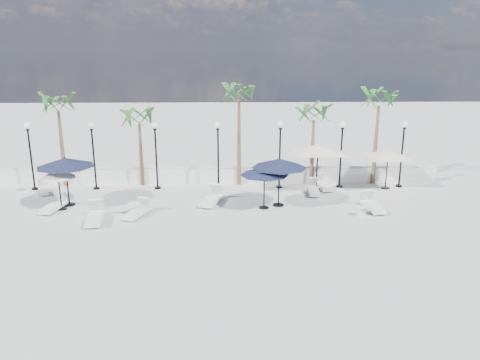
{
  "coord_description": "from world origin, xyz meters",
  "views": [
    {
      "loc": [
        0.58,
        -19.35,
        7.83
      ],
      "look_at": [
        1.15,
        2.89,
        1.5
      ],
      "focal_mm": 35.0,
      "sensor_mm": 36.0,
      "label": 1
    }
  ],
  "objects_px": {
    "lounger_2": "(95,216)",
    "parasol_navy_mid": "(264,171)",
    "parasol_navy_left": "(65,163)",
    "parasol_cream_sq_b": "(388,151)",
    "parasol_cream_small": "(58,174)",
    "lounger_6": "(323,185)",
    "parasol_navy_right": "(279,163)",
    "lounger_0": "(43,189)",
    "lounger_3": "(138,211)",
    "lounger_5": "(212,199)",
    "parasol_cream_sq_a": "(318,145)",
    "lounger_1": "(54,206)",
    "lounger_7": "(372,205)",
    "lounger_4": "(313,190)"
  },
  "relations": [
    {
      "from": "lounger_0",
      "to": "lounger_2",
      "type": "height_order",
      "value": "lounger_2"
    },
    {
      "from": "lounger_7",
      "to": "parasol_navy_right",
      "type": "bearing_deg",
      "value": 164.35
    },
    {
      "from": "lounger_4",
      "to": "parasol_navy_left",
      "type": "height_order",
      "value": "parasol_navy_left"
    },
    {
      "from": "lounger_3",
      "to": "parasol_navy_mid",
      "type": "bearing_deg",
      "value": 28.35
    },
    {
      "from": "lounger_1",
      "to": "parasol_navy_mid",
      "type": "relative_size",
      "value": 0.8
    },
    {
      "from": "parasol_navy_left",
      "to": "parasol_navy_right",
      "type": "distance_m",
      "value": 10.75
    },
    {
      "from": "lounger_2",
      "to": "parasol_navy_mid",
      "type": "height_order",
      "value": "parasol_navy_mid"
    },
    {
      "from": "parasol_cream_sq_b",
      "to": "lounger_5",
      "type": "bearing_deg",
      "value": -165.93
    },
    {
      "from": "lounger_3",
      "to": "lounger_6",
      "type": "xyz_separation_m",
      "value": [
        9.79,
        4.28,
        0.01
      ]
    },
    {
      "from": "lounger_0",
      "to": "lounger_1",
      "type": "bearing_deg",
      "value": -81.85
    },
    {
      "from": "lounger_6",
      "to": "parasol_cream_small",
      "type": "relative_size",
      "value": 0.93
    },
    {
      "from": "lounger_1",
      "to": "parasol_navy_mid",
      "type": "xyz_separation_m",
      "value": [
        10.49,
        0.05,
        1.68
      ]
    },
    {
      "from": "lounger_4",
      "to": "lounger_7",
      "type": "xyz_separation_m",
      "value": [
        2.49,
        -2.74,
        0.02
      ]
    },
    {
      "from": "parasol_navy_mid",
      "to": "lounger_3",
      "type": "bearing_deg",
      "value": -170.76
    },
    {
      "from": "lounger_2",
      "to": "parasol_cream_sq_b",
      "type": "bearing_deg",
      "value": 11.09
    },
    {
      "from": "lounger_3",
      "to": "parasol_navy_mid",
      "type": "xyz_separation_m",
      "value": [
        6.15,
        1.0,
        1.69
      ]
    },
    {
      "from": "parasol_navy_mid",
      "to": "parasol_cream_small",
      "type": "height_order",
      "value": "parasol_navy_mid"
    },
    {
      "from": "lounger_1",
      "to": "lounger_6",
      "type": "height_order",
      "value": "lounger_6"
    },
    {
      "from": "lounger_1",
      "to": "lounger_3",
      "type": "xyz_separation_m",
      "value": [
        4.34,
        -0.95,
        -0.0
      ]
    },
    {
      "from": "lounger_5",
      "to": "parasol_cream_sq_b",
      "type": "height_order",
      "value": "parasol_cream_sq_b"
    },
    {
      "from": "lounger_3",
      "to": "lounger_7",
      "type": "xyz_separation_m",
      "value": [
        11.54,
        0.62,
        0.02
      ]
    },
    {
      "from": "lounger_0",
      "to": "lounger_3",
      "type": "xyz_separation_m",
      "value": [
        5.96,
        -3.86,
        0.03
      ]
    },
    {
      "from": "lounger_7",
      "to": "parasol_cream_small",
      "type": "height_order",
      "value": "parasol_cream_small"
    },
    {
      "from": "lounger_1",
      "to": "lounger_6",
      "type": "bearing_deg",
      "value": 23.18
    },
    {
      "from": "lounger_6",
      "to": "parasol_cream_sq_b",
      "type": "height_order",
      "value": "parasol_cream_sq_b"
    },
    {
      "from": "lounger_0",
      "to": "parasol_navy_mid",
      "type": "bearing_deg",
      "value": -34.17
    },
    {
      "from": "lounger_2",
      "to": "lounger_4",
      "type": "relative_size",
      "value": 1.16
    },
    {
      "from": "lounger_4",
      "to": "lounger_6",
      "type": "height_order",
      "value": "lounger_6"
    },
    {
      "from": "lounger_2",
      "to": "parasol_navy_right",
      "type": "height_order",
      "value": "parasol_navy_right"
    },
    {
      "from": "lounger_5",
      "to": "parasol_cream_sq_b",
      "type": "relative_size",
      "value": 0.47
    },
    {
      "from": "lounger_4",
      "to": "parasol_cream_sq_b",
      "type": "xyz_separation_m",
      "value": [
        4.35,
        0.9,
        1.94
      ]
    },
    {
      "from": "parasol_cream_small",
      "to": "lounger_6",
      "type": "bearing_deg",
      "value": 12.9
    },
    {
      "from": "lounger_3",
      "to": "parasol_cream_sq_a",
      "type": "xyz_separation_m",
      "value": [
        9.4,
        4.26,
        2.31
      ]
    },
    {
      "from": "parasol_navy_mid",
      "to": "parasol_navy_right",
      "type": "relative_size",
      "value": 0.86
    },
    {
      "from": "lounger_2",
      "to": "lounger_3",
      "type": "distance_m",
      "value": 1.98
    },
    {
      "from": "parasol_cream_sq_a",
      "to": "lounger_4",
      "type": "bearing_deg",
      "value": -110.79
    },
    {
      "from": "lounger_2",
      "to": "parasol_cream_sq_a",
      "type": "relative_size",
      "value": 0.39
    },
    {
      "from": "lounger_2",
      "to": "lounger_0",
      "type": "bearing_deg",
      "value": 124.98
    },
    {
      "from": "lounger_2",
      "to": "parasol_navy_right",
      "type": "relative_size",
      "value": 0.78
    },
    {
      "from": "lounger_2",
      "to": "lounger_3",
      "type": "height_order",
      "value": "lounger_2"
    },
    {
      "from": "lounger_7",
      "to": "parasol_cream_sq_b",
      "type": "distance_m",
      "value": 4.51
    },
    {
      "from": "parasol_navy_right",
      "to": "parasol_cream_small",
      "type": "xyz_separation_m",
      "value": [
        -10.94,
        -0.27,
        -0.4
      ]
    },
    {
      "from": "parasol_navy_right",
      "to": "lounger_0",
      "type": "bearing_deg",
      "value": 169.15
    },
    {
      "from": "lounger_0",
      "to": "parasol_navy_right",
      "type": "bearing_deg",
      "value": -31.74
    },
    {
      "from": "lounger_3",
      "to": "lounger_2",
      "type": "bearing_deg",
      "value": -139.75
    },
    {
      "from": "parasol_navy_left",
      "to": "lounger_5",
      "type": "bearing_deg",
      "value": 0.42
    },
    {
      "from": "parasol_navy_left",
      "to": "lounger_0",
      "type": "bearing_deg",
      "value": 134.89
    },
    {
      "from": "lounger_0",
      "to": "lounger_3",
      "type": "height_order",
      "value": "lounger_3"
    },
    {
      "from": "parasol_navy_left",
      "to": "parasol_cream_sq_b",
      "type": "distance_m",
      "value": 17.41
    },
    {
      "from": "parasol_navy_left",
      "to": "lounger_1",
      "type": "bearing_deg",
      "value": -123.63
    }
  ]
}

